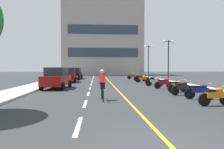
{
  "coord_description": "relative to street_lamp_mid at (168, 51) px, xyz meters",
  "views": [
    {
      "loc": [
        -1.44,
        -4.44,
        1.79
      ],
      "look_at": [
        0.18,
        17.29,
        1.09
      ],
      "focal_mm": 33.55,
      "sensor_mm": 36.0,
      "label": 1
    }
  ],
  "objects": [
    {
      "name": "lane_dash_3",
      "position": [
        -9.38,
        -6.66,
        -3.84
      ],
      "size": [
        0.14,
        2.2,
        0.01
      ],
      "primitive_type": "cube",
      "color": "silver",
      "rests_on": "ground"
    },
    {
      "name": "parked_car_near",
      "position": [
        -12.23,
        -6.84,
        -2.93
      ],
      "size": [
        2.18,
        4.32,
        1.82
      ],
      "color": "black",
      "rests_on": "ground"
    },
    {
      "name": "motorcycle_4",
      "position": [
        -2.89,
        -10.24,
        -3.37
      ],
      "size": [
        1.64,
        0.78,
        0.92
      ],
      "color": "black",
      "rests_on": "ground"
    },
    {
      "name": "curb_left",
      "position": [
        -14.58,
        3.34,
        -3.78
      ],
      "size": [
        2.4,
        72.0,
        0.12
      ],
      "primitive_type": "cube",
      "color": "#B7B2A8",
      "rests_on": "ground"
    },
    {
      "name": "street_lamp_mid",
      "position": [
        0.0,
        0.0,
        0.0
      ],
      "size": [
        1.46,
        0.36,
        5.08
      ],
      "color": "black",
      "rests_on": "curb_right"
    },
    {
      "name": "motorcycle_12",
      "position": [
        -3.15,
        7.05,
        -3.37
      ],
      "size": [
        1.68,
        0.67,
        0.92
      ],
      "color": "black",
      "rests_on": "ground"
    },
    {
      "name": "motorcycle_1",
      "position": [
        -3.23,
        -15.68,
        -3.37
      ],
      "size": [
        1.7,
        0.6,
        0.92
      ],
      "color": "black",
      "rests_on": "ground"
    },
    {
      "name": "lane_dash_7",
      "position": [
        -9.38,
        9.34,
        -3.84
      ],
      "size": [
        0.14,
        2.2,
        0.01
      ],
      "primitive_type": "cube",
      "color": "silver",
      "rests_on": "ground"
    },
    {
      "name": "motorcycle_10",
      "position": [
        -2.93,
        2.84,
        -3.37
      ],
      "size": [
        1.7,
        0.6,
        0.92
      ],
      "color": "black",
      "rests_on": "ground"
    },
    {
      "name": "cyclist_rider",
      "position": [
        -8.49,
        -13.52,
        -2.96
      ],
      "size": [
        0.42,
        1.77,
        1.71
      ],
      "color": "black",
      "rests_on": "ground"
    },
    {
      "name": "ground_plane",
      "position": [
        -7.38,
        0.34,
        -3.84
      ],
      "size": [
        140.0,
        140.0,
        0.0
      ],
      "primitive_type": "plane",
      "color": "#2D3033"
    },
    {
      "name": "curb_right",
      "position": [
        -0.18,
        3.34,
        -3.78
      ],
      "size": [
        2.4,
        72.0,
        0.12
      ],
      "primitive_type": "cube",
      "color": "#B7B2A8",
      "rests_on": "ground"
    },
    {
      "name": "motorcycle_6",
      "position": [
        -3.14,
        -5.08,
        -3.37
      ],
      "size": [
        1.69,
        0.63,
        0.92
      ],
      "color": "black",
      "rests_on": "ground"
    },
    {
      "name": "lane_dash_4",
      "position": [
        -9.38,
        -2.66,
        -3.84
      ],
      "size": [
        0.14,
        2.2,
        0.01
      ],
      "primitive_type": "cube",
      "color": "silver",
      "rests_on": "ground"
    },
    {
      "name": "office_building",
      "position": [
        -7.19,
        28.14,
        5.17
      ],
      "size": [
        19.65,
        7.73,
        18.03
      ],
      "color": "#9E998E",
      "rests_on": "ground"
    },
    {
      "name": "centre_line_yellow",
      "position": [
        -7.13,
        3.34,
        -3.84
      ],
      "size": [
        0.12,
        66.0,
        0.01
      ],
      "primitive_type": "cube",
      "color": "gold",
      "rests_on": "ground"
    },
    {
      "name": "motorcycle_7",
      "position": [
        -2.71,
        -3.22,
        -3.37
      ],
      "size": [
        1.68,
        0.65,
        0.92
      ],
      "color": "black",
      "rests_on": "ground"
    },
    {
      "name": "lane_dash_5",
      "position": [
        -9.38,
        1.34,
        -3.84
      ],
      "size": [
        0.14,
        2.2,
        0.01
      ],
      "primitive_type": "cube",
      "color": "silver",
      "rests_on": "ground"
    },
    {
      "name": "lane_dash_9",
      "position": [
        -9.38,
        17.34,
        -3.84
      ],
      "size": [
        0.14,
        2.2,
        0.01
      ],
      "primitive_type": "cube",
      "color": "silver",
      "rests_on": "ground"
    },
    {
      "name": "lane_dash_1",
      "position": [
        -9.38,
        -14.66,
        -3.84
      ],
      "size": [
        0.14,
        2.2,
        0.01
      ],
      "primitive_type": "cube",
      "color": "silver",
      "rests_on": "ground"
    },
    {
      "name": "lane_dash_8",
      "position": [
        -9.38,
        13.34,
        -3.84
      ],
      "size": [
        0.14,
        2.2,
        0.01
      ],
      "primitive_type": "cube",
      "color": "silver",
      "rests_on": "ground"
    },
    {
      "name": "motorcycle_2",
      "position": [
        -2.94,
        -13.65,
        -3.37
      ],
      "size": [
        1.69,
        0.6,
        0.92
      ],
      "color": "black",
      "rests_on": "ground"
    },
    {
      "name": "lane_dash_6",
      "position": [
        -9.38,
        5.34,
        -3.84
      ],
      "size": [
        0.14,
        2.2,
        0.01
      ],
      "primitive_type": "cube",
      "color": "silver",
      "rests_on": "ground"
    },
    {
      "name": "lane_dash_0",
      "position": [
        -9.38,
        -18.66,
        -3.84
      ],
      "size": [
        0.14,
        2.2,
        0.01
      ],
      "primitive_type": "cube",
      "color": "silver",
      "rests_on": "ground"
    },
    {
      "name": "motorcycle_3",
      "position": [
        -3.17,
        -11.72,
        -3.37
      ],
      "size": [
        1.66,
        0.75,
        0.92
      ],
      "color": "black",
      "rests_on": "ground"
    },
    {
      "name": "motorcycle_8",
      "position": [
        -3.24,
        -0.27,
        -3.37
      ],
      "size": [
        1.65,
        0.75,
        0.92
      ],
      "color": "black",
      "rests_on": "ground"
    },
    {
      "name": "motorcycle_11",
      "position": [
        -11.88,
        4.32,
        -3.37
      ],
      "size": [
        1.69,
        0.61,
        0.92
      ],
      "color": "black",
      "rests_on": "ground"
    },
    {
      "name": "street_lamp_far",
      "position": [
        -0.37,
        8.32,
        0.12
      ],
      "size": [
        1.46,
        0.36,
        5.27
      ],
      "color": "black",
      "rests_on": "curb_right"
    },
    {
      "name": "parked_car_mid",
      "position": [
        -12.32,
        1.1,
        -2.93
      ],
      "size": [
        2.09,
        4.28,
        1.82
      ],
      "color": "black",
      "rests_on": "ground"
    },
    {
      "name": "parked_car_far",
      "position": [
        -12.17,
        8.66,
        -2.93
      ],
      "size": [
        2.08,
        4.27,
        1.82
      ],
      "color": "black",
      "rests_on": "ground"
    },
    {
      "name": "lane_dash_2",
      "position": [
        -9.38,
        -10.66,
        -3.84
      ],
      "size": [
        0.14,
        2.2,
        0.01
      ],
      "primitive_type": "cube",
      "color": "silver",
      "rests_on": "ground"
    },
    {
      "name": "lane_dash_10",
      "position": [
        -9.38,
        21.34,
        -3.84
      ],
      "size": [
        0.14,
        2.2,
        0.01
      ],
      "primitive_type": "cube",
      "color": "silver",
      "rests_on": "ground"
    },
    {
      "name": "lane_dash_11",
      "position": [
        -9.38,
        25.34,
        -3.84
      ],
      "size": [
        0.14,
        2.2,
        0.01
      ],
      "primitive_type": "cube",
      "color": "silver",
      "rests_on": "ground"
    },
    {
      "name": "motorcycle_9",
      "position": [
        -2.85,
        1.42,
        -3.37
      ],
      "size": [
        1.68,
        0.65,
        0.92
      ],
      "color": "black",
      "rests_on": "ground"
    },
    {
      "name": "motorcycle_5",
      "position": [
        -3.06,
        -7.65,
        -3.37
      ],
      "size": [
        1.7,
        0.6,
        0.92
      ],
      "color": "black",
      "rests_on": "ground"
    }
  ]
}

